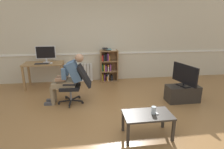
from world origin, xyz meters
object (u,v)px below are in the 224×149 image
Objects in this scene: bookshelf at (108,66)px; drinking_glass at (154,110)px; computer_mouse at (51,63)px; radiator at (79,73)px; tv_stand at (182,93)px; tv_screen at (185,75)px; imac_monitor at (46,53)px; keyboard at (42,64)px; computer_desk at (44,67)px; coffee_table at (148,117)px; office_chair at (77,83)px; person_seated at (68,78)px; spare_remote at (155,112)px.

drinking_glass is at bearing -82.46° from bookshelf.
computer_mouse is 1.03m from radiator.
radiator is (-0.98, 0.10, -0.23)m from bookshelf.
tv_screen reaches higher than tv_stand.
keyboard is (-0.10, -0.22, -0.28)m from imac_monitor.
computer_desk is 3.64m from coffee_table.
bookshelf is (1.98, 0.29, -0.11)m from computer_desk.
computer_mouse is at bearing 53.75° from tv_screen.
person_seated is (-0.19, 0.01, 0.13)m from office_chair.
drinking_glass is at bearing -49.65° from computer_desk.
imac_monitor is 0.64× the size of radiator.
bookshelf is at bearing 97.54° from drinking_glass.
bookshelf reaches higher than spare_remote.
imac_monitor is at bearing -161.38° from radiator.
computer_desk is 3.69m from drinking_glass.
computer_desk is 8.86× the size of drinking_glass.
person_seated is at bearing 133.05° from coffee_table.
computer_desk is 1.27× the size of radiator.
imac_monitor is at bearing 131.11° from computer_mouse.
computer_mouse is at bearing -145.97° from radiator.
spare_remote is at bearing 28.24° from drinking_glass.
computer_mouse is at bearing -25.81° from computer_desk.
keyboard is 3.92m from tv_screen.
imac_monitor reaches higher than radiator.
tv_screen is (3.64, -1.56, 0.05)m from computer_desk.
bookshelf is 3.12m from coffee_table.
keyboard is at bearing -138.73° from person_seated.
tv_stand is (3.66, -1.42, -0.56)m from keyboard.
radiator is at bearing 174.02° from bookshelf.
tv_stand is (1.66, -1.85, -0.32)m from bookshelf.
computer_mouse is 0.67× the size of spare_remote.
keyboard reaches higher than computer_desk.
person_seated reaches higher than radiator.
imac_monitor is at bearing -70.25° from spare_remote.
spare_remote is at bearing 46.44° from office_chair.
person_seated is at bearing 173.76° from tv_stand.
bookshelf is 1.40× the size of tv_stand.
imac_monitor is at bearing -146.54° from person_seated.
spare_remote is (0.03, 0.02, -0.06)m from drinking_glass.
tv_stand is (2.63, -1.95, -0.10)m from radiator.
bookshelf is 3.13m from drinking_glass.
drinking_glass reaches higher than tv_stand.
bookshelf is 1.82m from office_chair.
spare_remote is (2.35, -2.87, -0.61)m from imac_monitor.
computer_desk is 1.47× the size of tv_screen.
imac_monitor is (0.08, 0.08, 0.40)m from computer_desk.
bookshelf is 3.11m from spare_remote.
coffee_table reaches higher than tv_stand.
imac_monitor is 0.60× the size of office_chair.
coffee_table is at bearing -50.88° from computer_desk.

